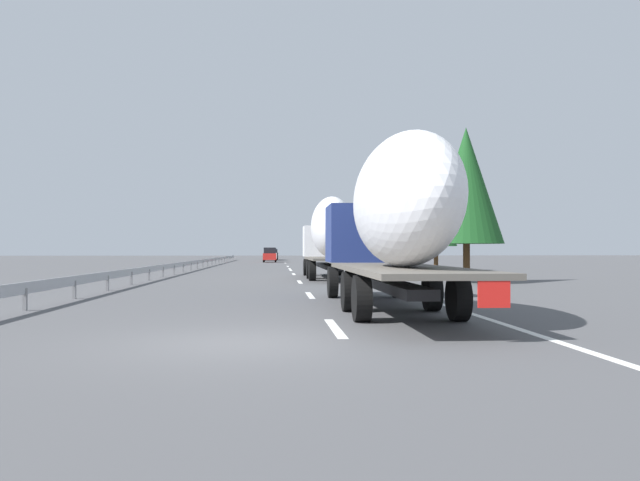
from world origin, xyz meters
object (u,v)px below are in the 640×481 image
truck_trailing (393,216)px  car_white_van (270,254)px  car_black_suv (273,254)px  road_sign (352,242)px  truck_lead (330,234)px  car_red_compact (270,255)px

truck_trailing → car_white_van: (78.78, 3.74, -1.51)m
car_white_van → car_black_suv: (8.96, -0.31, -0.05)m
car_black_suv → road_sign: 54.24m
truck_lead → truck_trailing: size_ratio=0.96×
car_white_van → car_red_compact: size_ratio=0.97×
car_red_compact → truck_trailing: bearing=-176.8°
car_black_suv → truck_lead: bearing=-177.1°
car_white_van → car_red_compact: car_red_compact is taller
car_black_suv → car_red_compact: bearing=179.1°
truck_trailing → car_white_van: size_ratio=3.09×
truck_trailing → car_red_compact: bearing=3.2°
car_white_van → road_sign: size_ratio=1.33×
car_white_van → car_black_suv: car_white_van is taller
truck_lead → road_sign: truck_lead is taller
road_sign → car_red_compact: bearing=11.8°
truck_lead → car_red_compact: (47.60, 3.75, -1.54)m
truck_lead → truck_trailing: bearing=180.0°
car_black_suv → car_red_compact: (-21.09, 0.32, 0.05)m
car_red_compact → road_sign: size_ratio=1.38×
truck_trailing → car_white_van: truck_trailing is taller
road_sign → truck_trailing: bearing=174.8°
car_red_compact → road_sign: 33.48m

